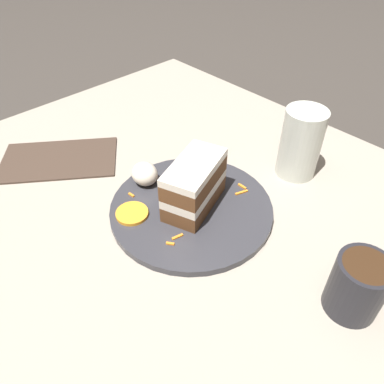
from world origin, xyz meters
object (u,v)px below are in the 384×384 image
(cream_dollop, at_px, (145,174))
(plate, at_px, (192,208))
(cake_slice, at_px, (194,185))
(coffee_mug, at_px, (358,285))
(orange_garnish, at_px, (132,213))
(menu_card, at_px, (59,159))
(drinking_glass, at_px, (300,147))

(cream_dollop, bearing_deg, plate, -168.81)
(cake_slice, relative_size, coffee_mug, 1.56)
(cream_dollop, relative_size, orange_garnish, 0.93)
(coffee_mug, distance_m, menu_card, 0.59)
(cake_slice, xyz_separation_m, coffee_mug, (-0.28, -0.02, -0.01))
(coffee_mug, bearing_deg, menu_card, 12.06)
(orange_garnish, relative_size, drinking_glass, 0.41)
(plate, xyz_separation_m, drinking_glass, (-0.06, -0.22, 0.05))
(plate, distance_m, orange_garnish, 0.10)
(plate, distance_m, menu_card, 0.31)
(drinking_glass, height_order, menu_card, drinking_glass)
(cream_dollop, bearing_deg, drinking_glass, -123.66)
(drinking_glass, relative_size, coffee_mug, 1.50)
(cake_slice, bearing_deg, menu_card, -1.30)
(coffee_mug, bearing_deg, orange_garnish, 19.04)
(plate, height_order, cake_slice, cake_slice)
(cream_dollop, relative_size, menu_card, 0.22)
(cream_dollop, distance_m, orange_garnish, 0.09)
(drinking_glass, bearing_deg, menu_card, 42.14)
(cream_dollop, relative_size, coffee_mug, 0.57)
(plate, relative_size, cake_slice, 2.02)
(cream_dollop, height_order, coffee_mug, coffee_mug)
(cream_dollop, distance_m, coffee_mug, 0.39)
(orange_garnish, height_order, coffee_mug, coffee_mug)
(plate, bearing_deg, orange_garnish, 59.40)
(drinking_glass, bearing_deg, coffee_mug, 138.97)
(orange_garnish, distance_m, coffee_mug, 0.36)
(plate, relative_size, drinking_glass, 2.10)
(menu_card, bearing_deg, cream_dollop, 58.31)
(cake_slice, relative_size, orange_garnish, 2.54)
(cake_slice, distance_m, menu_card, 0.32)
(cream_dollop, xyz_separation_m, drinking_glass, (-0.16, -0.24, 0.02))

